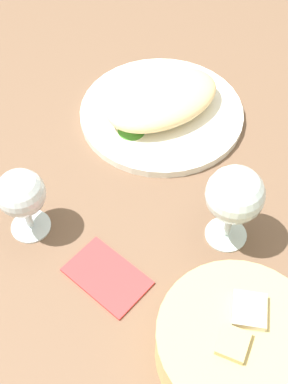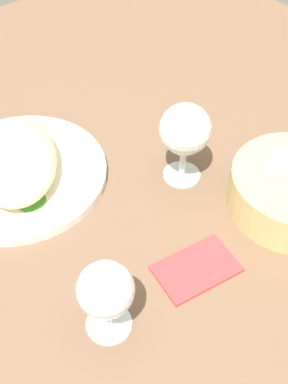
{
  "view_description": "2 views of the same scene",
  "coord_description": "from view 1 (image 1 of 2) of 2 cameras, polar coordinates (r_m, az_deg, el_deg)",
  "views": [
    {
      "loc": [
        39.72,
        22.39,
        61.29
      ],
      "look_at": [
        2.19,
        -0.99,
        3.97
      ],
      "focal_mm": 47.47,
      "sensor_mm": 36.0,
      "label": 1
    },
    {
      "loc": [
        39.31,
        -28.57,
        55.64
      ],
      "look_at": [
        3.3,
        0.95,
        5.91
      ],
      "focal_mm": 46.06,
      "sensor_mm": 36.0,
      "label": 2
    }
  ],
  "objects": [
    {
      "name": "folded_napkin",
      "position": [
        0.69,
        -4.18,
        -9.35
      ],
      "size": [
        8.67,
        11.98,
        0.8
      ],
      "primitive_type": "cube",
      "rotation": [
        0.0,
        0.0,
        1.41
      ],
      "color": "#D83738",
      "rests_on": "ground_plane"
    },
    {
      "name": "plate",
      "position": [
        0.88,
        1.98,
        8.87
      ],
      "size": [
        27.89,
        27.89,
        1.4
      ],
      "primitive_type": "cylinder",
      "color": "white",
      "rests_on": "ground_plane"
    },
    {
      "name": "wine_glass_far",
      "position": [
        0.66,
        10.13,
        -0.55
      ],
      "size": [
        7.8,
        7.8,
        13.43
      ],
      "color": "silver",
      "rests_on": "ground_plane"
    },
    {
      "name": "omelette",
      "position": [
        0.86,
        2.04,
        10.4
      ],
      "size": [
        23.98,
        20.55,
        4.94
      ],
      "primitive_type": "ellipsoid",
      "rotation": [
        0.0,
        0.0,
        -0.46
      ],
      "color": "#F3D190",
      "rests_on": "plate"
    },
    {
      "name": "wine_glass_near",
      "position": [
        0.7,
        -13.6,
        -0.4
      ],
      "size": [
        6.73,
        6.73,
        11.38
      ],
      "color": "silver",
      "rests_on": "ground_plane"
    },
    {
      "name": "lettuce_garnish",
      "position": [
        0.84,
        -1.43,
        7.23
      ],
      "size": [
        4.53,
        4.53,
        1.46
      ],
      "primitive_type": "cone",
      "color": "#3E8B2A",
      "rests_on": "plate"
    },
    {
      "name": "bread_basket",
      "position": [
        0.63,
        10.38,
        -16.38
      ],
      "size": [
        19.19,
        19.19,
        7.28
      ],
      "color": "tan",
      "rests_on": "ground_plane"
    },
    {
      "name": "ground_plane",
      "position": [
        0.77,
        1.48,
        -1.47
      ],
      "size": [
        140.0,
        140.0,
        2.0
      ],
      "primitive_type": "cube",
      "color": "brown"
    }
  ]
}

